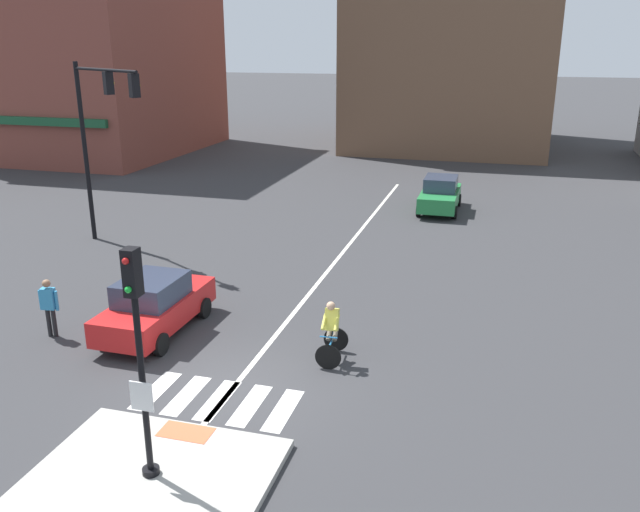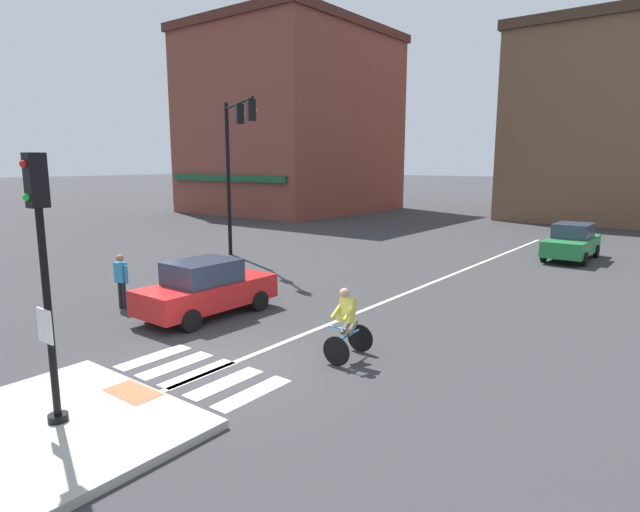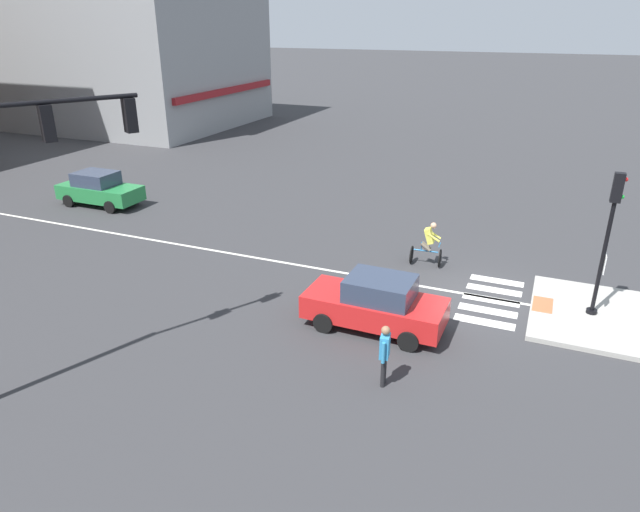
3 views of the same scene
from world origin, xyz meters
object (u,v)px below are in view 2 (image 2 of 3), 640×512
at_px(car_red_westbound_near, 206,288).
at_px(cyclist, 347,322).
at_px(signal_pole, 43,265).
at_px(car_green_eastbound_distant, 572,242).
at_px(pedestrian_at_curb_left, 121,277).
at_px(traffic_light_mast, 235,151).

bearing_deg(car_red_westbound_near, cyclist, -4.08).
distance_m(signal_pole, car_green_eastbound_distant, 22.26).
distance_m(car_red_westbound_near, cyclist, 5.19).
bearing_deg(car_red_westbound_near, signal_pole, -61.83).
relative_size(signal_pole, pedestrian_at_curb_left, 2.63).
xyz_separation_m(traffic_light_mast, cyclist, (11.03, -7.18, -3.97)).
relative_size(traffic_light_mast, car_red_westbound_near, 1.71).
xyz_separation_m(car_green_eastbound_distant, pedestrian_at_curb_left, (-8.83, -17.09, 0.17)).
bearing_deg(pedestrian_at_curb_left, traffic_light_mast, 112.33).
bearing_deg(car_red_westbound_near, car_green_eastbound_distant, 68.86).
distance_m(traffic_light_mast, car_red_westbound_near, 9.84).
bearing_deg(traffic_light_mast, cyclist, -33.06).
xyz_separation_m(car_green_eastbound_distant, cyclist, (-1.03, -16.41, 0.06)).
relative_size(signal_pole, traffic_light_mast, 0.62).
xyz_separation_m(traffic_light_mast, car_green_eastbound_distant, (12.06, 9.23, -4.03)).
height_order(car_red_westbound_near, pedestrian_at_curb_left, pedestrian_at_curb_left).
height_order(traffic_light_mast, pedestrian_at_curb_left, traffic_light_mast).
distance_m(traffic_light_mast, car_green_eastbound_distant, 15.71).
relative_size(signal_pole, car_red_westbound_near, 1.06).
bearing_deg(cyclist, signal_pole, -109.83).
bearing_deg(car_red_westbound_near, pedestrian_at_curb_left, -158.23).
relative_size(car_green_eastbound_distant, pedestrian_at_curb_left, 2.46).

